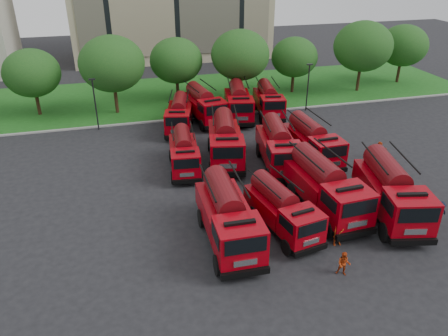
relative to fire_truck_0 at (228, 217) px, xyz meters
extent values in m
plane|color=black|center=(2.50, 3.44, -1.77)|extent=(140.00, 140.00, 0.00)
cube|color=#174D14|center=(2.50, 29.44, -1.71)|extent=(70.00, 16.00, 0.12)
cube|color=gray|center=(2.50, 21.34, -1.70)|extent=(70.00, 0.30, 0.14)
cylinder|color=#382314|center=(-13.50, 26.44, -0.58)|extent=(0.36, 0.36, 2.38)
ellipsoid|color=#134415|center=(-13.50, 26.44, 2.78)|extent=(5.71, 5.71, 4.86)
cylinder|color=#382314|center=(-5.50, 24.94, -0.37)|extent=(0.36, 0.36, 2.80)
ellipsoid|color=#134415|center=(-5.50, 24.94, 3.59)|extent=(6.72, 6.72, 5.71)
cylinder|color=#382314|center=(1.50, 27.44, -0.55)|extent=(0.36, 0.36, 2.45)
ellipsoid|color=#134415|center=(1.50, 27.44, 2.92)|extent=(5.88, 5.88, 5.00)
cylinder|color=#382314|center=(8.50, 25.94, -0.41)|extent=(0.36, 0.36, 2.73)
ellipsoid|color=#134415|center=(8.50, 25.94, 3.45)|extent=(6.55, 6.55, 5.57)
cylinder|color=#382314|center=(15.50, 26.94, -0.63)|extent=(0.36, 0.36, 2.27)
ellipsoid|color=#134415|center=(15.50, 26.94, 2.58)|extent=(5.46, 5.46, 4.64)
cylinder|color=#382314|center=(23.50, 25.44, -0.34)|extent=(0.36, 0.36, 2.87)
ellipsoid|color=#134415|center=(23.50, 25.44, 3.72)|extent=(6.89, 6.89, 5.85)
cylinder|color=#382314|center=(30.50, 27.44, -0.51)|extent=(0.36, 0.36, 2.52)
ellipsoid|color=#134415|center=(30.50, 27.44, 3.05)|extent=(6.05, 6.05, 5.14)
cylinder|color=black|center=(-7.50, 20.64, 0.73)|extent=(0.14, 0.14, 5.00)
cube|color=black|center=(-7.50, 20.64, 3.28)|extent=(0.60, 0.25, 0.12)
cylinder|color=black|center=(14.50, 20.64, 0.73)|extent=(0.14, 0.14, 5.00)
cube|color=black|center=(14.50, 20.64, 3.28)|extent=(0.60, 0.25, 0.12)
cube|color=black|center=(0.00, 0.01, -1.07)|extent=(2.65, 7.61, 0.32)
cube|color=black|center=(-0.09, -3.82, -1.12)|extent=(2.70, 0.33, 0.38)
cube|color=#99000A|center=(-0.06, -2.58, 0.14)|extent=(2.70, 2.43, 2.10)
cube|color=black|center=(-0.08, -3.79, 0.63)|extent=(2.27, 0.10, 0.92)
cube|color=#99000A|center=(0.03, 1.20, -0.21)|extent=(2.75, 5.02, 1.40)
cylinder|color=#57090E|center=(0.03, 1.20, 0.94)|extent=(1.72, 4.57, 1.62)
cylinder|color=black|center=(-1.30, -2.77, -1.18)|extent=(0.40, 1.20, 1.19)
cylinder|color=black|center=(1.18, -2.82, -1.18)|extent=(0.40, 1.20, 1.19)
cylinder|color=black|center=(-1.20, 1.98, -1.18)|extent=(0.40, 1.20, 1.19)
cylinder|color=black|center=(1.28, 1.93, -1.18)|extent=(0.40, 1.20, 1.19)
cube|color=black|center=(3.59, 0.37, -1.19)|extent=(3.19, 6.59, 0.27)
cube|color=black|center=(4.18, -2.78, -1.23)|extent=(2.26, 0.63, 0.32)
cube|color=#99000A|center=(3.99, -1.76, -0.17)|extent=(2.53, 2.35, 1.76)
cube|color=black|center=(4.17, -2.76, 0.24)|extent=(1.87, 0.39, 0.77)
cube|color=#99000A|center=(3.41, 1.34, -0.46)|extent=(2.93, 4.48, 1.17)
cylinder|color=#57090E|center=(3.41, 1.34, 0.49)|extent=(2.02, 3.97, 1.35)
cylinder|color=black|center=(3.00, -2.13, -1.28)|extent=(0.49, 1.03, 0.99)
cylinder|color=black|center=(5.04, -1.75, -1.28)|extent=(0.49, 1.03, 0.99)
cylinder|color=black|center=(2.28, 1.78, -1.28)|extent=(0.49, 1.03, 0.99)
cylinder|color=black|center=(4.32, 2.15, -1.28)|extent=(0.49, 1.03, 0.99)
cube|color=black|center=(7.20, 1.74, -1.05)|extent=(2.99, 7.88, 0.33)
cube|color=black|center=(7.43, -2.18, -1.11)|extent=(2.78, 0.44, 0.39)
cube|color=#99000A|center=(7.35, -0.91, 0.19)|extent=(2.85, 2.59, 2.16)
cube|color=black|center=(7.43, -2.15, 0.69)|extent=(2.32, 0.19, 0.94)
cube|color=#99000A|center=(7.13, 2.96, -0.17)|extent=(3.00, 5.24, 1.44)
cylinder|color=#57090E|center=(7.13, 2.96, 1.01)|extent=(1.93, 4.74, 1.66)
cylinder|color=black|center=(6.10, -1.20, -1.16)|extent=(0.46, 1.24, 1.22)
cylinder|color=black|center=(8.64, -1.06, -1.16)|extent=(0.46, 1.24, 1.22)
cylinder|color=black|center=(5.81, 3.66, -1.16)|extent=(0.46, 1.24, 1.22)
cylinder|color=black|center=(8.35, 3.81, -1.16)|extent=(0.46, 1.24, 1.22)
cube|color=black|center=(11.12, 0.10, -1.05)|extent=(4.18, 8.15, 0.33)
cube|color=black|center=(10.27, -3.75, -1.11)|extent=(2.77, 0.87, 0.39)
cube|color=#99000A|center=(10.55, -2.50, 0.20)|extent=(3.19, 2.98, 2.17)
cube|color=black|center=(10.28, -3.72, 0.70)|extent=(2.29, 0.56, 0.94)
cube|color=#99000A|center=(11.39, 1.29, -0.16)|extent=(3.76, 5.58, 1.44)
cylinder|color=#57090E|center=(11.39, 1.29, 1.02)|extent=(2.64, 4.92, 1.67)
cylinder|color=black|center=(9.25, -2.44, -1.16)|extent=(0.64, 1.28, 1.22)
cylinder|color=black|center=(11.75, -3.00, -1.16)|extent=(0.64, 1.28, 1.22)
cylinder|color=black|center=(10.31, 2.33, -1.16)|extent=(0.64, 1.28, 1.22)
cylinder|color=black|center=(12.80, 1.78, -1.16)|extent=(0.64, 1.28, 1.22)
cube|color=black|center=(-0.84, 10.24, -1.20)|extent=(2.71, 6.38, 0.27)
cube|color=black|center=(-1.19, 7.12, -1.24)|extent=(2.22, 0.47, 0.31)
cube|color=#99000A|center=(-1.07, 8.13, -0.20)|extent=(2.37, 2.18, 1.72)
cube|color=black|center=(-1.19, 7.15, 0.20)|extent=(1.85, 0.25, 0.75)
cube|color=#99000A|center=(-0.73, 11.21, -0.49)|extent=(2.61, 4.28, 1.15)
cylinder|color=#57090E|center=(-0.73, 11.21, 0.45)|extent=(1.73, 3.84, 1.33)
cylinder|color=black|center=(-2.11, 8.07, -1.29)|extent=(0.42, 1.00, 0.97)
cylinder|color=black|center=(-0.08, 7.84, -1.29)|extent=(0.42, 1.00, 0.97)
cylinder|color=black|center=(-1.67, 11.94, -1.29)|extent=(0.42, 1.00, 0.97)
cylinder|color=black|center=(0.35, 11.71, -1.29)|extent=(0.42, 1.00, 0.97)
cube|color=black|center=(2.77, 10.98, -1.07)|extent=(3.98, 7.89, 0.32)
cube|color=black|center=(1.98, 7.23, -1.13)|extent=(2.69, 0.82, 0.38)
cube|color=#99000A|center=(2.24, 8.45, 0.14)|extent=(3.07, 2.86, 2.10)
cube|color=black|center=(1.99, 7.27, 0.62)|extent=(2.22, 0.52, 0.92)
cube|color=#99000A|center=(3.01, 12.14, -0.21)|extent=(3.60, 5.39, 1.40)
cylinder|color=#57090E|center=(3.01, 12.14, 0.93)|extent=(2.51, 4.76, 1.62)
cylinder|color=black|center=(0.98, 8.49, -1.18)|extent=(0.61, 1.24, 1.18)
cylinder|color=black|center=(3.41, 7.98, -1.18)|extent=(0.61, 1.24, 1.18)
cylinder|color=black|center=(1.96, 13.13, -1.18)|extent=(0.61, 1.24, 1.18)
cylinder|color=black|center=(4.38, 12.62, -1.18)|extent=(0.61, 1.24, 1.18)
cube|color=black|center=(6.64, 8.87, -1.09)|extent=(3.59, 7.65, 0.32)
cube|color=black|center=(6.02, 5.19, -1.14)|extent=(2.63, 0.69, 0.37)
cube|color=#99000A|center=(6.22, 6.38, 0.09)|extent=(2.92, 2.70, 2.05)
cube|color=black|center=(6.03, 5.22, 0.56)|extent=(2.18, 0.41, 0.89)
cube|color=#99000A|center=(6.82, 10.01, -0.25)|extent=(3.33, 5.19, 1.37)
cylinder|color=#57090E|center=(6.82, 10.01, 0.87)|extent=(2.28, 4.61, 1.58)
cylinder|color=black|center=(5.00, 6.37, -1.19)|extent=(0.55, 1.20, 1.16)
cylinder|color=black|center=(7.38, 5.97, -1.19)|extent=(0.55, 1.20, 1.16)
cylinder|color=black|center=(5.75, 10.93, -1.19)|extent=(0.55, 1.20, 1.16)
cylinder|color=black|center=(8.14, 10.53, -1.19)|extent=(0.55, 1.20, 1.16)
cube|color=black|center=(9.83, 9.27, -1.12)|extent=(2.53, 7.09, 0.30)
cube|color=black|center=(9.94, 5.71, -1.17)|extent=(2.51, 0.33, 0.35)
cube|color=#99000A|center=(9.90, 6.86, 0.01)|extent=(2.53, 2.28, 1.95)
cube|color=black|center=(9.94, 5.74, 0.46)|extent=(2.11, 0.12, 0.85)
cube|color=#99000A|center=(9.79, 10.37, -0.32)|extent=(2.61, 4.69, 1.30)
cylinder|color=#57090E|center=(9.79, 10.37, 0.75)|extent=(1.64, 4.26, 1.50)
cylinder|color=black|center=(8.76, 6.63, -1.22)|extent=(0.39, 1.11, 1.10)
cylinder|color=black|center=(11.06, 6.70, -1.22)|extent=(0.39, 1.11, 1.10)
cylinder|color=black|center=(8.61, 11.03, -1.22)|extent=(0.39, 1.11, 1.10)
cylinder|color=black|center=(10.92, 11.11, -1.22)|extent=(0.39, 1.11, 1.10)
cube|color=black|center=(0.19, 18.67, -1.17)|extent=(3.58, 6.82, 0.28)
cube|color=black|center=(-0.57, 15.46, -1.21)|extent=(2.31, 0.76, 0.33)
cube|color=#99000A|center=(-0.32, 16.50, -0.12)|extent=(2.69, 2.52, 1.81)
cube|color=black|center=(-0.56, 15.49, 0.30)|extent=(1.91, 0.50, 0.79)
cube|color=#99000A|center=(0.43, 19.66, -0.42)|extent=(3.20, 4.68, 1.21)
cylinder|color=#57090E|center=(0.43, 19.66, 0.56)|extent=(2.26, 4.12, 1.39)
cylinder|color=black|center=(-1.40, 16.57, -1.26)|extent=(0.55, 1.07, 1.02)
cylinder|color=black|center=(0.67, 16.07, -1.26)|extent=(0.55, 1.07, 1.02)
cylinder|color=black|center=(-0.46, 20.54, -1.26)|extent=(0.55, 1.07, 1.02)
cylinder|color=black|center=(1.62, 20.05, -1.26)|extent=(0.55, 1.07, 1.02)
cube|color=black|center=(3.06, 20.55, -1.11)|extent=(3.37, 7.37, 0.30)
cube|color=black|center=(3.59, 17.00, -1.16)|extent=(2.54, 0.63, 0.35)
cube|color=#99000A|center=(3.42, 18.15, 0.03)|extent=(2.79, 2.58, 1.98)
cube|color=black|center=(3.59, 17.03, 0.48)|extent=(2.11, 0.37, 0.86)
cube|color=#99000A|center=(2.89, 21.66, -0.30)|extent=(3.15, 4.98, 1.32)
cylinder|color=#57090E|center=(2.89, 21.66, 0.78)|extent=(2.14, 4.44, 1.52)
cylinder|color=black|center=(2.30, 17.77, -1.21)|extent=(0.52, 1.16, 1.12)
cylinder|color=black|center=(4.60, 18.12, -1.21)|extent=(0.52, 1.16, 1.12)
cylinder|color=black|center=(1.63, 22.18, -1.21)|extent=(0.52, 1.16, 1.12)
cylinder|color=black|center=(3.94, 22.53, -1.21)|extent=(0.52, 1.16, 1.12)
cube|color=black|center=(6.70, 20.38, -1.10)|extent=(3.74, 7.51, 0.31)
cube|color=black|center=(5.98, 16.80, -1.16)|extent=(2.57, 0.76, 0.36)
cube|color=#99000A|center=(6.21, 17.96, 0.05)|extent=(2.91, 2.71, 2.00)
cube|color=black|center=(5.98, 16.83, 0.51)|extent=(2.12, 0.48, 0.87)
cube|color=#99000A|center=(6.92, 21.48, -0.28)|extent=(3.40, 5.13, 1.33)
cylinder|color=#57090E|center=(6.92, 21.48, 0.81)|extent=(2.36, 4.53, 1.54)
cylinder|color=black|center=(5.01, 17.99, -1.21)|extent=(0.58, 1.18, 1.13)
cylinder|color=black|center=(7.33, 17.53, -1.21)|extent=(0.58, 1.18, 1.13)
cylinder|color=black|center=(5.91, 22.42, -1.21)|extent=(0.58, 1.18, 1.13)
cylinder|color=black|center=(8.22, 21.95, -1.21)|extent=(0.58, 1.18, 1.13)
cube|color=black|center=(10.01, 20.48, -1.15)|extent=(3.29, 6.99, 0.29)
cube|color=black|center=(9.45, 17.12, -1.20)|extent=(2.41, 0.63, 0.34)
cube|color=#99000A|center=(9.63, 18.21, -0.07)|extent=(2.67, 2.47, 1.87)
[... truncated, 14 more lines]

